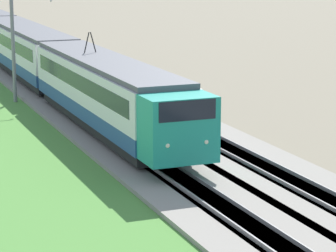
# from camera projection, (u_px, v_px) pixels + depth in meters

# --- Properties ---
(ballast_main) EXTENTS (240.00, 4.40, 0.30)m
(ballast_main) POSITION_uv_depth(u_px,v_px,m) (23.00, 75.00, 58.98)
(ballast_main) COLOR gray
(ballast_main) RESTS_ON ground
(ballast_adjacent) EXTENTS (240.00, 4.40, 0.30)m
(ballast_adjacent) POSITION_uv_depth(u_px,v_px,m) (75.00, 72.00, 60.41)
(ballast_adjacent) COLOR gray
(ballast_adjacent) RESTS_ON ground
(track_main) EXTENTS (240.00, 1.57, 0.45)m
(track_main) POSITION_uv_depth(u_px,v_px,m) (23.00, 74.00, 58.98)
(track_main) COLOR #4C4238
(track_main) RESTS_ON ground
(track_adjacent) EXTENTS (240.00, 1.57, 0.45)m
(track_adjacent) POSITION_uv_depth(u_px,v_px,m) (75.00, 72.00, 60.40)
(track_adjacent) COLOR #4C4238
(track_adjacent) RESTS_ON ground
(passenger_train) EXTENTS (58.68, 2.97, 4.96)m
(passenger_train) POSITION_uv_depth(u_px,v_px,m) (26.00, 48.00, 57.19)
(passenger_train) COLOR teal
(passenger_train) RESTS_ON ground
(catenary_mast_mid) EXTENTS (0.22, 2.56, 7.37)m
(catenary_mast_mid) POSITION_uv_depth(u_px,v_px,m) (14.00, 41.00, 47.74)
(catenary_mast_mid) COLOR slate
(catenary_mast_mid) RESTS_ON ground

